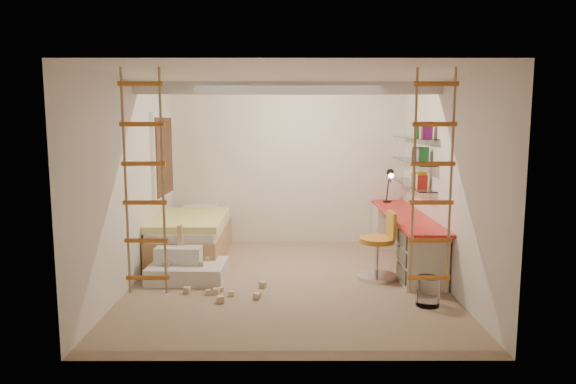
{
  "coord_description": "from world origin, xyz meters",
  "views": [
    {
      "loc": [
        -0.01,
        -6.52,
        2.09
      ],
      "look_at": [
        0.0,
        0.3,
        1.15
      ],
      "focal_mm": 32.0,
      "sensor_mm": 36.0,
      "label": 1
    }
  ],
  "objects_px": {
    "bed": "(192,236)",
    "desk": "(405,237)",
    "swivel_chair": "(379,254)",
    "play_platform": "(186,266)"
  },
  "relations": [
    {
      "from": "bed",
      "to": "play_platform",
      "type": "height_order",
      "value": "bed"
    },
    {
      "from": "desk",
      "to": "bed",
      "type": "distance_m",
      "value": 3.22
    },
    {
      "from": "swivel_chair",
      "to": "play_platform",
      "type": "distance_m",
      "value": 2.58
    },
    {
      "from": "bed",
      "to": "play_platform",
      "type": "xyz_separation_m",
      "value": [
        0.11,
        -1.08,
        -0.16
      ]
    },
    {
      "from": "swivel_chair",
      "to": "play_platform",
      "type": "xyz_separation_m",
      "value": [
        -2.57,
        0.01,
        -0.16
      ]
    },
    {
      "from": "swivel_chair",
      "to": "play_platform",
      "type": "height_order",
      "value": "swivel_chair"
    },
    {
      "from": "bed",
      "to": "desk",
      "type": "bearing_deg",
      "value": -6.49
    },
    {
      "from": "desk",
      "to": "play_platform",
      "type": "height_order",
      "value": "desk"
    },
    {
      "from": "desk",
      "to": "play_platform",
      "type": "xyz_separation_m",
      "value": [
        -3.08,
        -0.72,
        -0.23
      ]
    },
    {
      "from": "swivel_chair",
      "to": "bed",
      "type": "bearing_deg",
      "value": 157.99
    }
  ]
}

